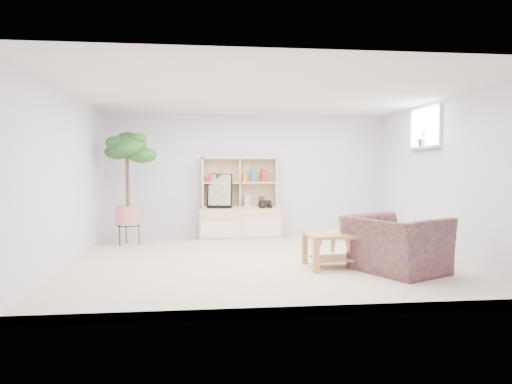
{
  "coord_description": "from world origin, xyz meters",
  "views": [
    {
      "loc": [
        -0.84,
        -6.5,
        1.35
      ],
      "look_at": [
        -0.1,
        0.13,
        1.0
      ],
      "focal_mm": 32.0,
      "sensor_mm": 36.0,
      "label": 1
    }
  ],
  "objects": [
    {
      "name": "floor",
      "position": [
        0.0,
        0.0,
        0.0
      ],
      "size": [
        5.5,
        5.0,
        0.01
      ],
      "primitive_type": "cube",
      "color": "beige",
      "rests_on": "ground"
    },
    {
      "name": "ceiling",
      "position": [
        0.0,
        0.0,
        2.4
      ],
      "size": [
        5.5,
        5.0,
        0.01
      ],
      "primitive_type": "cube",
      "color": "white",
      "rests_on": "walls"
    },
    {
      "name": "walls",
      "position": [
        0.0,
        0.0,
        1.2
      ],
      "size": [
        5.51,
        5.01,
        2.4
      ],
      "color": "white",
      "rests_on": "floor"
    },
    {
      "name": "baseboard",
      "position": [
        0.0,
        0.0,
        0.05
      ],
      "size": [
        5.5,
        5.0,
        0.1
      ],
      "primitive_type": null,
      "color": "silver",
      "rests_on": "floor"
    },
    {
      "name": "window",
      "position": [
        2.73,
        0.6,
        2.0
      ],
      "size": [
        0.1,
        0.98,
        0.68
      ],
      "primitive_type": null,
      "color": "silver",
      "rests_on": "walls"
    },
    {
      "name": "window_sill",
      "position": [
        2.67,
        0.6,
        1.68
      ],
      "size": [
        0.14,
        1.0,
        0.04
      ],
      "primitive_type": "cube",
      "color": "silver",
      "rests_on": "walls"
    },
    {
      "name": "storage_unit",
      "position": [
        -0.18,
        2.24,
        0.78
      ],
      "size": [
        1.56,
        0.53,
        1.56
      ],
      "primitive_type": null,
      "color": "tan",
      "rests_on": "floor"
    },
    {
      "name": "poster",
      "position": [
        -0.57,
        2.21,
        0.92
      ],
      "size": [
        0.49,
        0.2,
        0.66
      ],
      "primitive_type": null,
      "rotation": [
        0.0,
        0.0,
        -0.18
      ],
      "color": "yellow",
      "rests_on": "storage_unit"
    },
    {
      "name": "toy_truck",
      "position": [
        0.3,
        2.15,
        0.67
      ],
      "size": [
        0.33,
        0.25,
        0.16
      ],
      "primitive_type": null,
      "rotation": [
        0.0,
        0.0,
        0.14
      ],
      "color": "black",
      "rests_on": "storage_unit"
    },
    {
      "name": "coffee_table",
      "position": [
        1.09,
        -0.5,
        0.23
      ],
      "size": [
        1.17,
        0.68,
        0.47
      ],
      "primitive_type": null,
      "rotation": [
        0.0,
        0.0,
        0.06
      ],
      "color": "#B37B37",
      "rests_on": "floor"
    },
    {
      "name": "table_plant",
      "position": [
        1.05,
        -0.5,
        0.6
      ],
      "size": [
        0.25,
        0.23,
        0.26
      ],
      "primitive_type": "imported",
      "rotation": [
        0.0,
        0.0,
        -0.11
      ],
      "color": "#33732F",
      "rests_on": "coffee_table"
    },
    {
      "name": "floor_tree",
      "position": [
        -2.19,
        1.63,
        1.0
      ],
      "size": [
        0.85,
        0.85,
        2.0
      ],
      "primitive_type": null,
      "rotation": [
        0.0,
        0.0,
        -0.16
      ],
      "color": "#104317",
      "rests_on": "floor"
    },
    {
      "name": "armchair",
      "position": [
        1.6,
        -0.88,
        0.42
      ],
      "size": [
        1.37,
        1.44,
        0.83
      ],
      "primitive_type": "imported",
      "rotation": [
        0.0,
        0.0,
        2.02
      ],
      "color": "#18183C",
      "rests_on": "floor"
    },
    {
      "name": "sill_plant",
      "position": [
        2.67,
        0.6,
        1.83
      ],
      "size": [
        0.16,
        0.14,
        0.26
      ],
      "primitive_type": "imported",
      "rotation": [
        0.0,
        0.0,
        -0.15
      ],
      "color": "#104317",
      "rests_on": "window_sill"
    }
  ]
}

